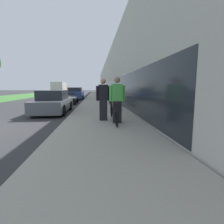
{
  "coord_description": "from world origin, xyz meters",
  "views": [
    {
      "loc": [
        5.22,
        -5.86,
        1.49
      ],
      "look_at": [
        6.9,
        12.06,
        -1.01
      ],
      "focal_mm": 28.0,
      "sensor_mm": 36.0,
      "label": 1
    }
  ],
  "objects_px": {
    "person_rider": "(117,100)",
    "moving_truck": "(60,88)",
    "cruiser_bike_middle": "(110,100)",
    "vintage_roadster_curbside": "(68,99)",
    "person_bystander": "(103,99)",
    "parked_sedan_curbside": "(54,102)",
    "tandem_bicycle": "(114,113)",
    "cruiser_bike_nearest": "(114,102)",
    "parked_sedan_far": "(75,94)",
    "cruiser_bike_farthest": "(110,98)",
    "bike_rack_hoop": "(115,101)"
  },
  "relations": [
    {
      "from": "person_rider",
      "to": "moving_truck",
      "type": "xyz_separation_m",
      "value": [
        -8.59,
        32.23,
        0.34
      ]
    },
    {
      "from": "person_bystander",
      "to": "cruiser_bike_farthest",
      "type": "distance_m",
      "value": 9.99
    },
    {
      "from": "moving_truck",
      "to": "cruiser_bike_farthest",
      "type": "bearing_deg",
      "value": -67.18
    },
    {
      "from": "moving_truck",
      "to": "parked_sedan_far",
      "type": "bearing_deg",
      "value": -72.19
    },
    {
      "from": "person_rider",
      "to": "cruiser_bike_nearest",
      "type": "relative_size",
      "value": 1.02
    },
    {
      "from": "parked_sedan_curbside",
      "to": "moving_truck",
      "type": "relative_size",
      "value": 0.63
    },
    {
      "from": "tandem_bicycle",
      "to": "cruiser_bike_nearest",
      "type": "distance_m",
      "value": 5.41
    },
    {
      "from": "cruiser_bike_middle",
      "to": "person_rider",
      "type": "bearing_deg",
      "value": -92.75
    },
    {
      "from": "cruiser_bike_middle",
      "to": "tandem_bicycle",
      "type": "bearing_deg",
      "value": -93.57
    },
    {
      "from": "parked_sedan_far",
      "to": "moving_truck",
      "type": "height_order",
      "value": "moving_truck"
    },
    {
      "from": "cruiser_bike_nearest",
      "to": "cruiser_bike_middle",
      "type": "distance_m",
      "value": 2.36
    },
    {
      "from": "person_rider",
      "to": "parked_sedan_curbside",
      "type": "height_order",
      "value": "person_rider"
    },
    {
      "from": "person_rider",
      "to": "person_bystander",
      "type": "height_order",
      "value": "person_rider"
    },
    {
      "from": "cruiser_bike_middle",
      "to": "vintage_roadster_curbside",
      "type": "bearing_deg",
      "value": 153.45
    },
    {
      "from": "cruiser_bike_middle",
      "to": "cruiser_bike_farthest",
      "type": "distance_m",
      "value": 2.44
    },
    {
      "from": "cruiser_bike_farthest",
      "to": "parked_sedan_far",
      "type": "xyz_separation_m",
      "value": [
        -3.97,
        5.64,
        0.21
      ]
    },
    {
      "from": "vintage_roadster_curbside",
      "to": "cruiser_bike_middle",
      "type": "bearing_deg",
      "value": -26.55
    },
    {
      "from": "person_bystander",
      "to": "parked_sedan_curbside",
      "type": "height_order",
      "value": "person_bystander"
    },
    {
      "from": "person_bystander",
      "to": "cruiser_bike_nearest",
      "type": "height_order",
      "value": "person_bystander"
    },
    {
      "from": "cruiser_bike_middle",
      "to": "parked_sedan_far",
      "type": "relative_size",
      "value": 0.38
    },
    {
      "from": "tandem_bicycle",
      "to": "cruiser_bike_nearest",
      "type": "relative_size",
      "value": 1.57
    },
    {
      "from": "vintage_roadster_curbside",
      "to": "person_bystander",
      "type": "bearing_deg",
      "value": -72.74
    },
    {
      "from": "parked_sedan_curbside",
      "to": "vintage_roadster_curbside",
      "type": "xyz_separation_m",
      "value": [
        -0.08,
        6.09,
        -0.17
      ]
    },
    {
      "from": "cruiser_bike_middle",
      "to": "vintage_roadster_curbside",
      "type": "height_order",
      "value": "vintage_roadster_curbside"
    },
    {
      "from": "parked_sedan_far",
      "to": "moving_truck",
      "type": "xyz_separation_m",
      "value": [
        -5.16,
        16.06,
        0.65
      ]
    },
    {
      "from": "tandem_bicycle",
      "to": "parked_sedan_far",
      "type": "distance_m",
      "value": 16.15
    },
    {
      "from": "tandem_bicycle",
      "to": "cruiser_bike_farthest",
      "type": "relative_size",
      "value": 1.52
    },
    {
      "from": "bike_rack_hoop",
      "to": "parked_sedan_curbside",
      "type": "relative_size",
      "value": 0.19
    },
    {
      "from": "cruiser_bike_middle",
      "to": "moving_truck",
      "type": "bearing_deg",
      "value": 110.41
    },
    {
      "from": "cruiser_bike_nearest",
      "to": "parked_sedan_far",
      "type": "bearing_deg",
      "value": 110.68
    },
    {
      "from": "bike_rack_hoop",
      "to": "parked_sedan_far",
      "type": "relative_size",
      "value": 0.19
    },
    {
      "from": "cruiser_bike_nearest",
      "to": "parked_sedan_far",
      "type": "distance_m",
      "value": 11.15
    },
    {
      "from": "parked_sedan_curbside",
      "to": "moving_truck",
      "type": "height_order",
      "value": "moving_truck"
    },
    {
      "from": "cruiser_bike_middle",
      "to": "moving_truck",
      "type": "relative_size",
      "value": 0.25
    },
    {
      "from": "cruiser_bike_middle",
      "to": "moving_truck",
      "type": "distance_m",
      "value": 25.77
    },
    {
      "from": "bike_rack_hoop",
      "to": "parked_sedan_far",
      "type": "distance_m",
      "value": 12.33
    },
    {
      "from": "parked_sedan_curbside",
      "to": "parked_sedan_far",
      "type": "bearing_deg",
      "value": 90.33
    },
    {
      "from": "tandem_bicycle",
      "to": "cruiser_bike_farthest",
      "type": "xyz_separation_m",
      "value": [
        0.63,
        10.16,
        0.02
      ]
    },
    {
      "from": "parked_sedan_far",
      "to": "moving_truck",
      "type": "relative_size",
      "value": 0.66
    },
    {
      "from": "bike_rack_hoop",
      "to": "cruiser_bike_nearest",
      "type": "distance_m",
      "value": 1.29
    },
    {
      "from": "parked_sedan_curbside",
      "to": "bike_rack_hoop",
      "type": "bearing_deg",
      "value": 8.15
    },
    {
      "from": "person_bystander",
      "to": "parked_sedan_curbside",
      "type": "xyz_separation_m",
      "value": [
        -2.84,
        3.31,
        -0.39
      ]
    },
    {
      "from": "cruiser_bike_farthest",
      "to": "moving_truck",
      "type": "xyz_separation_m",
      "value": [
        -9.13,
        21.7,
        0.86
      ]
    },
    {
      "from": "person_rider",
      "to": "parked_sedan_far",
      "type": "xyz_separation_m",
      "value": [
        -3.43,
        16.17,
        -0.31
      ]
    },
    {
      "from": "person_rider",
      "to": "bike_rack_hoop",
      "type": "bearing_deg",
      "value": 84.57
    },
    {
      "from": "person_rider",
      "to": "parked_sedan_curbside",
      "type": "xyz_separation_m",
      "value": [
        -3.36,
        3.91,
        -0.4
      ]
    },
    {
      "from": "moving_truck",
      "to": "cruiser_bike_nearest",
      "type": "bearing_deg",
      "value": -71.05
    },
    {
      "from": "person_rider",
      "to": "person_bystander",
      "type": "bearing_deg",
      "value": 130.56
    },
    {
      "from": "tandem_bicycle",
      "to": "person_rider",
      "type": "height_order",
      "value": "person_rider"
    },
    {
      "from": "cruiser_bike_nearest",
      "to": "cruiser_bike_middle",
      "type": "relative_size",
      "value": 1.03
    }
  ]
}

